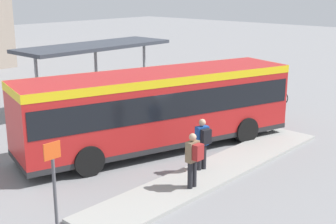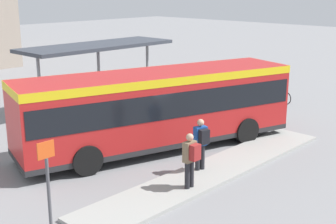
# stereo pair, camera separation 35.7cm
# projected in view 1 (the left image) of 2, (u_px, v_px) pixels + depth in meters

# --- Properties ---
(ground_plane) EXTENTS (120.00, 120.00, 0.00)m
(ground_plane) POSITION_uv_depth(u_px,v_px,m) (159.00, 148.00, 18.55)
(ground_plane) COLOR gray
(curb_island) EXTENTS (11.47, 1.80, 0.12)m
(curb_island) POSITION_uv_depth(u_px,v_px,m) (216.00, 170.00, 16.15)
(curb_island) COLOR #9E9E99
(curb_island) RESTS_ON ground_plane
(city_bus) EXTENTS (11.27, 5.71, 3.05)m
(city_bus) POSITION_uv_depth(u_px,v_px,m) (159.00, 104.00, 18.09)
(city_bus) COLOR red
(city_bus) RESTS_ON ground_plane
(pedestrian_waiting) EXTENTS (0.50, 0.54, 1.80)m
(pedestrian_waiting) POSITION_uv_depth(u_px,v_px,m) (203.00, 141.00, 15.78)
(pedestrian_waiting) COLOR #232328
(pedestrian_waiting) RESTS_ON curb_island
(pedestrian_companion) EXTENTS (0.43, 0.45, 1.77)m
(pedestrian_companion) POSITION_uv_depth(u_px,v_px,m) (194.00, 157.00, 14.35)
(pedestrian_companion) COLOR #232328
(pedestrian_companion) RESTS_ON curb_island
(bicycle_red) EXTENTS (0.48, 1.72, 0.74)m
(bicycle_red) POSITION_uv_depth(u_px,v_px,m) (274.00, 96.00, 25.70)
(bicycle_red) COLOR black
(bicycle_red) RESTS_ON ground_plane
(bicycle_black) EXTENTS (0.48, 1.57, 0.68)m
(bicycle_black) POSITION_uv_depth(u_px,v_px,m) (260.00, 94.00, 26.20)
(bicycle_black) COLOR black
(bicycle_black) RESTS_ON ground_plane
(bicycle_blue) EXTENTS (0.48, 1.59, 0.69)m
(bicycle_blue) POSITION_uv_depth(u_px,v_px,m) (252.00, 91.00, 27.04)
(bicycle_blue) COLOR black
(bicycle_blue) RESTS_ON ground_plane
(bicycle_orange) EXTENTS (0.48, 1.72, 0.75)m
(bicycle_orange) POSITION_uv_depth(u_px,v_px,m) (238.00, 89.00, 27.42)
(bicycle_orange) COLOR black
(bicycle_orange) RESTS_ON ground_plane
(station_shelter) EXTENTS (8.42, 2.81, 3.29)m
(station_shelter) POSITION_uv_depth(u_px,v_px,m) (95.00, 48.00, 24.38)
(station_shelter) COLOR #383D47
(station_shelter) RESTS_ON ground_plane
(potted_planter_near_shelter) EXTENTS (1.01, 1.01, 1.53)m
(potted_planter_near_shelter) POSITION_uv_depth(u_px,v_px,m) (177.00, 88.00, 25.62)
(potted_planter_near_shelter) COLOR slate
(potted_planter_near_shelter) RESTS_ON ground_plane
(platform_sign) EXTENTS (0.44, 0.08, 2.80)m
(platform_sign) POSITION_uv_depth(u_px,v_px,m) (55.00, 193.00, 10.86)
(platform_sign) COLOR #4C4C51
(platform_sign) RESTS_ON ground_plane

